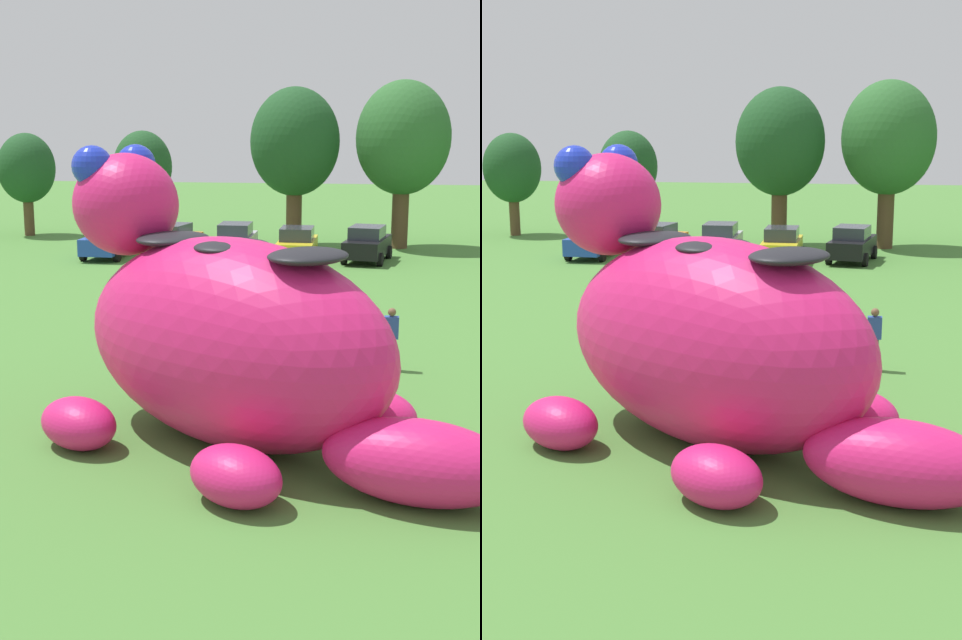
# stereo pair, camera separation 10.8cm
# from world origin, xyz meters

# --- Properties ---
(ground_plane) EXTENTS (160.00, 160.00, 0.00)m
(ground_plane) POSITION_xyz_m (0.00, 0.00, 0.00)
(ground_plane) COLOR #4C8438
(giant_inflatable_creature) EXTENTS (11.58, 8.21, 6.02)m
(giant_inflatable_creature) POSITION_xyz_m (-1.27, 0.28, 2.20)
(giant_inflatable_creature) COLOR #E01E6B
(giant_inflatable_creature) RESTS_ON ground
(car_blue) EXTENTS (2.01, 4.14, 1.72)m
(car_blue) POSITION_xyz_m (-11.37, 24.23, 0.86)
(car_blue) COLOR #2347B7
(car_blue) RESTS_ON ground
(car_orange) EXTENTS (2.45, 4.33, 1.72)m
(car_orange) POSITION_xyz_m (-8.15, 24.38, 0.86)
(car_orange) COLOR orange
(car_orange) RESTS_ON ground
(car_silver) EXTENTS (1.96, 4.11, 1.72)m
(car_silver) POSITION_xyz_m (-5.12, 25.14, 0.86)
(car_silver) COLOR #B7BABF
(car_silver) RESTS_ON ground
(car_yellow) EXTENTS (1.96, 4.11, 1.72)m
(car_yellow) POSITION_xyz_m (-1.98, 23.93, 0.86)
(car_yellow) COLOR yellow
(car_yellow) RESTS_ON ground
(car_black) EXTENTS (2.47, 4.34, 1.72)m
(car_black) POSITION_xyz_m (1.31, 24.90, 0.86)
(car_black) COLOR black
(car_black) RESTS_ON ground
(tree_left) EXTENTS (3.37, 3.37, 5.97)m
(tree_left) POSITION_xyz_m (-18.60, 31.95, 3.91)
(tree_left) COLOR brown
(tree_left) RESTS_ON ground
(tree_mid_left) EXTENTS (3.44, 3.44, 6.10)m
(tree_mid_left) POSITION_xyz_m (-11.85, 32.96, 3.99)
(tree_mid_left) COLOR brown
(tree_mid_left) RESTS_ON ground
(tree_centre_left) EXTENTS (4.73, 4.73, 8.39)m
(tree_centre_left) POSITION_xyz_m (-2.65, 29.61, 5.49)
(tree_centre_left) COLOR brown
(tree_centre_left) RESTS_ON ground
(tree_centre) EXTENTS (4.91, 4.91, 8.71)m
(tree_centre) POSITION_xyz_m (2.98, 29.82, 5.70)
(tree_centre) COLOR brown
(tree_centre) RESTS_ON ground
(spectator_by_cars) EXTENTS (0.38, 0.26, 1.71)m
(spectator_by_cars) POSITION_xyz_m (2.05, 6.13, 0.85)
(spectator_by_cars) COLOR #726656
(spectator_by_cars) RESTS_ON ground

